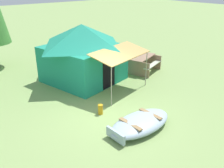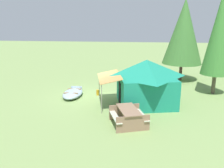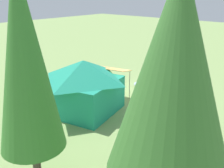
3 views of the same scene
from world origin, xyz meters
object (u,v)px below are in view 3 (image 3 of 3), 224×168
picnic_table (60,84)px  pine_tree_far_center (25,59)px  cooler_box (88,99)px  fuel_can (142,96)px  pine_tree_back_left (174,74)px  canvas_cabin_tent (84,85)px  beached_rowboat (151,87)px

picnic_table → pine_tree_far_center: size_ratio=0.31×
cooler_box → fuel_can: 2.88m
cooler_box → picnic_table: bearing=2.1°
picnic_table → cooler_box: bearing=-177.9°
fuel_can → pine_tree_back_left: size_ratio=0.06×
picnic_table → fuel_can: bearing=-152.6°
canvas_cabin_tent → fuel_can: canvas_cabin_tent is taller
beached_rowboat → canvas_cabin_tent: bearing=79.1°
beached_rowboat → fuel_can: bearing=105.2°
beached_rowboat → cooler_box: (1.56, 3.61, -0.04)m
beached_rowboat → cooler_box: beached_rowboat is taller
picnic_table → pine_tree_far_center: 8.34m
pine_tree_back_left → pine_tree_far_center: 3.81m
cooler_box → fuel_can: (-1.98, -2.10, 0.01)m
canvas_cabin_tent → picnic_table: (2.93, -0.81, -0.85)m
fuel_can → pine_tree_back_left: pine_tree_back_left is taller
picnic_table → fuel_can: size_ratio=5.73×
beached_rowboat → picnic_table: picnic_table is taller
beached_rowboat → pine_tree_back_left: pine_tree_back_left is taller
beached_rowboat → pine_tree_back_left: bearing=125.1°
pine_tree_back_left → pine_tree_far_center: (3.47, 1.55, 0.07)m
picnic_table → pine_tree_back_left: pine_tree_back_left is taller
pine_tree_back_left → canvas_cabin_tent: bearing=-25.5°
canvas_cabin_tent → picnic_table: canvas_cabin_tent is taller
cooler_box → pine_tree_back_left: 8.55m
fuel_can → pine_tree_far_center: 8.40m
canvas_cabin_tent → pine_tree_back_left: size_ratio=0.76×
beached_rowboat → pine_tree_far_center: bearing=100.9°
beached_rowboat → pine_tree_far_center: 9.82m
beached_rowboat → canvas_cabin_tent: size_ratio=0.48×
fuel_can → pine_tree_back_left: 8.40m
cooler_box → pine_tree_far_center: bearing=121.6°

